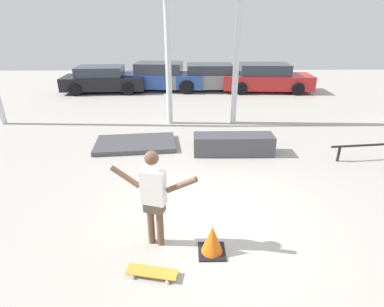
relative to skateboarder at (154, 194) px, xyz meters
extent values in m
plane|color=#B2ADA3|center=(1.03, 0.54, -0.93)|extent=(36.00, 36.00, 0.00)
cylinder|color=brown|center=(-0.08, 0.02, -0.54)|extent=(0.11, 0.11, 0.78)
cylinder|color=brown|center=(0.08, -0.02, -0.54)|extent=(0.11, 0.11, 0.78)
cube|color=#4C4238|center=(0.00, 0.00, -0.22)|extent=(0.35, 0.26, 0.17)
cube|color=silver|center=(0.00, 0.00, 0.13)|extent=(0.41, 0.28, 0.56)
sphere|color=brown|center=(0.00, 0.00, 0.62)|extent=(0.22, 0.22, 0.22)
cylinder|color=brown|center=(-0.43, 0.13, 0.24)|extent=(0.49, 0.22, 0.33)
cylinder|color=brown|center=(0.43, -0.13, 0.24)|extent=(0.49, 0.22, 0.33)
cube|color=gold|center=(0.00, -0.70, -0.86)|extent=(0.77, 0.35, 0.01)
cylinder|color=silver|center=(0.27, -0.64, -0.90)|extent=(0.06, 0.04, 0.05)
cylinder|color=silver|center=(0.23, -0.85, -0.90)|extent=(0.06, 0.04, 0.05)
cylinder|color=silver|center=(-0.23, -0.54, -0.90)|extent=(0.06, 0.04, 0.05)
cylinder|color=silver|center=(-0.27, -0.76, -0.90)|extent=(0.06, 0.04, 0.05)
cube|color=#47474C|center=(1.77, 3.59, -0.66)|extent=(2.16, 0.63, 0.54)
cube|color=#47474C|center=(-1.00, 4.19, -0.87)|extent=(2.42, 1.59, 0.13)
cylinder|color=black|center=(5.51, 3.18, -0.52)|extent=(2.62, 0.35, 0.06)
cylinder|color=black|center=(4.43, 3.06, -0.73)|extent=(0.07, 0.07, 0.41)
cylinder|color=silver|center=(-0.09, 6.31, 2.31)|extent=(0.20, 0.20, 6.48)
cylinder|color=silver|center=(2.16, 6.31, 2.31)|extent=(0.20, 0.20, 6.48)
cube|color=black|center=(-3.66, 11.45, -0.45)|extent=(4.13, 1.93, 0.63)
cube|color=#2D333D|center=(-3.82, 11.45, 0.10)|extent=(2.30, 1.70, 0.47)
cylinder|color=black|center=(-2.45, 12.36, -0.63)|extent=(0.61, 0.25, 0.60)
cylinder|color=black|center=(-2.36, 10.67, -0.63)|extent=(0.61, 0.25, 0.60)
cylinder|color=black|center=(-4.96, 12.23, -0.63)|extent=(0.61, 0.25, 0.60)
cylinder|color=black|center=(-4.87, 10.55, -0.63)|extent=(0.61, 0.25, 0.60)
cube|color=#284793|center=(-0.74, 11.80, -0.41)|extent=(4.31, 2.06, 0.68)
cube|color=#2D333D|center=(-0.91, 11.82, 0.20)|extent=(2.43, 1.75, 0.52)
cylinder|color=black|center=(0.62, 12.51, -0.59)|extent=(0.69, 0.28, 0.68)
cylinder|color=black|center=(0.47, 10.86, -0.59)|extent=(0.69, 0.28, 0.68)
cylinder|color=black|center=(-1.96, 12.74, -0.59)|extent=(0.69, 0.28, 0.68)
cylinder|color=black|center=(-2.11, 11.09, -0.59)|extent=(0.69, 0.28, 0.68)
cube|color=slate|center=(1.85, 11.76, -0.41)|extent=(4.21, 1.75, 0.68)
cube|color=#2D333D|center=(1.69, 11.76, 0.16)|extent=(2.33, 1.59, 0.46)
cylinder|color=black|center=(3.14, 12.61, -0.60)|extent=(0.67, 0.23, 0.67)
cylinder|color=black|center=(3.16, 10.95, -0.60)|extent=(0.67, 0.23, 0.67)
cylinder|color=black|center=(0.54, 12.57, -0.60)|extent=(0.67, 0.23, 0.67)
cylinder|color=black|center=(0.57, 10.92, -0.60)|extent=(0.67, 0.23, 0.67)
cube|color=red|center=(4.57, 11.41, -0.42)|extent=(4.51, 1.96, 0.68)
cube|color=#2D333D|center=(4.39, 11.42, 0.18)|extent=(2.52, 1.71, 0.52)
cylinder|color=black|center=(5.99, 12.17, -0.63)|extent=(0.62, 0.25, 0.61)
cylinder|color=black|center=(5.89, 10.49, -0.63)|extent=(0.62, 0.25, 0.61)
cylinder|color=black|center=(3.25, 12.32, -0.63)|extent=(0.62, 0.25, 0.61)
cylinder|color=black|center=(3.16, 10.65, -0.63)|extent=(0.62, 0.25, 0.61)
cube|color=black|center=(0.90, -0.24, -0.92)|extent=(0.42, 0.42, 0.03)
cone|color=orange|center=(0.90, -0.24, -0.67)|extent=(0.34, 0.34, 0.47)
camera|label=1|loc=(0.52, -3.93, 2.45)|focal=28.00mm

